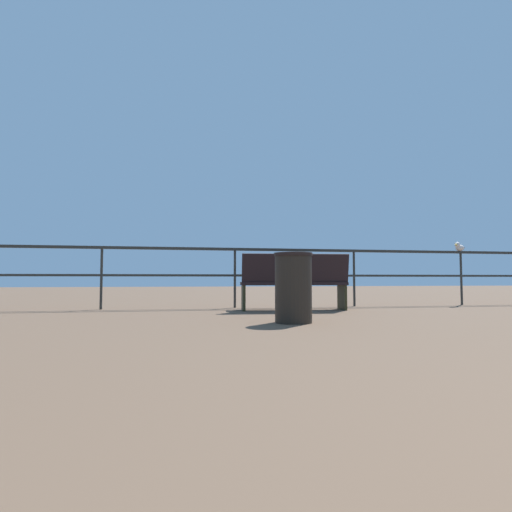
# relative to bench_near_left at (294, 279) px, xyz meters

# --- Properties ---
(pier_railing) EXTENTS (25.41, 0.05, 1.09)m
(pier_railing) POSITION_rel_bench_near_left_xyz_m (0.27, 0.84, 0.29)
(pier_railing) COLOR #2B2B27
(pier_railing) RESTS_ON ground_plane
(bench_near_left) EXTENTS (1.79, 0.76, 0.93)m
(bench_near_left) POSITION_rel_bench_near_left_xyz_m (0.00, 0.00, 0.00)
(bench_near_left) COLOR black
(bench_near_left) RESTS_ON ground_plane
(seagull_on_rail) EXTENTS (0.35, 0.24, 0.18)m
(seagull_on_rail) POSITION_rel_bench_near_left_xyz_m (3.70, 0.83, 0.65)
(seagull_on_rail) COLOR silver
(seagull_on_rail) RESTS_ON pier_railing
(trash_bin) EXTENTS (0.46, 0.46, 0.83)m
(trash_bin) POSITION_rel_bench_near_left_xyz_m (-0.53, -1.84, -0.10)
(trash_bin) COLOR black
(trash_bin) RESTS_ON ground_plane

